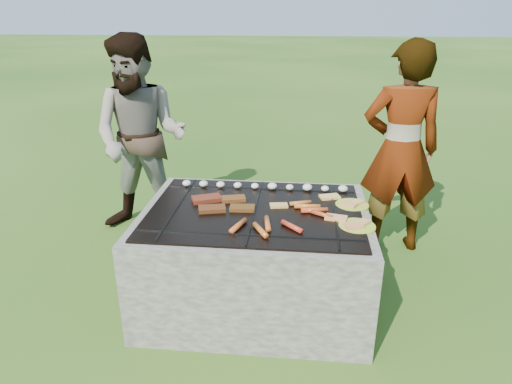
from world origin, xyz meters
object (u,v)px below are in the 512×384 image
(plate_near, at_px, (357,226))
(bystander, at_px, (141,138))
(fire_pit, at_px, (255,260))
(cook, at_px, (401,150))
(plate_far, at_px, (352,205))

(plate_near, bearing_deg, bystander, 145.44)
(fire_pit, height_order, cook, cook)
(fire_pit, distance_m, bystander, 1.41)
(fire_pit, height_order, bystander, bystander)
(fire_pit, xyz_separation_m, plate_near, (0.56, -0.15, 0.33))
(plate_far, bearing_deg, cook, 60.13)
(cook, distance_m, bystander, 1.92)
(fire_pit, distance_m, plate_near, 0.67)
(plate_far, bearing_deg, plate_near, -89.99)
(fire_pit, relative_size, plate_near, 6.44)
(plate_near, xyz_separation_m, cook, (0.39, 0.96, 0.15))
(cook, xyz_separation_m, bystander, (-1.92, 0.09, 0.01))
(fire_pit, xyz_separation_m, cook, (0.95, 0.81, 0.47))
(cook, bearing_deg, fire_pit, 37.31)
(plate_near, height_order, bystander, bystander)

